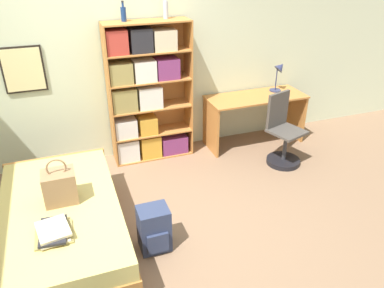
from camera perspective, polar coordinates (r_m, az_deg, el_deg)
ground_plane at (r=3.88m, az=-8.13°, el=-12.62°), size 14.00×14.00×0.00m
wall_back at (r=4.72m, az=-13.66°, el=12.35°), size 10.00×0.09×2.60m
bed at (r=3.72m, az=-19.08°, el=-11.51°), size 1.05×1.89×0.47m
handbag at (r=3.53m, az=-19.50°, el=-6.09°), size 0.28×0.23×0.43m
book_stack_on_bed at (r=3.23m, az=-20.36°, el=-12.43°), size 0.29×0.37×0.07m
bookcase at (r=4.73m, az=-7.29°, el=7.23°), size 1.03×0.32×1.76m
bottle_green at (r=4.49m, az=-10.41°, el=18.97°), size 0.06×0.06×0.22m
bottle_brown at (r=4.61m, az=-4.04°, el=19.83°), size 0.06×0.06×0.28m
desk at (r=5.28m, az=9.58°, el=5.21°), size 1.36×0.55×0.70m
desk_lamp at (r=5.39m, az=13.18°, el=10.73°), size 0.21×0.16×0.43m
desk_chair at (r=4.92m, az=13.62°, el=0.47°), size 0.49×0.49×0.92m
backpack at (r=3.52m, az=-5.79°, el=-12.77°), size 0.28×0.26×0.44m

